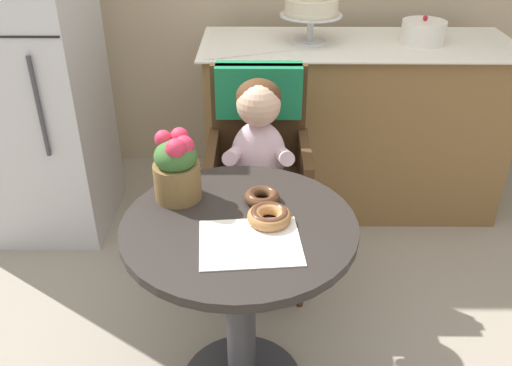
% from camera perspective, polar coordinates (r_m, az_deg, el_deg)
% --- Properties ---
extents(cafe_table, '(0.72, 0.72, 0.72)m').
position_cam_1_polar(cafe_table, '(1.77, -1.68, -9.80)').
color(cafe_table, '#282321').
rests_on(cafe_table, ground).
extents(wicker_chair, '(0.42, 0.45, 0.95)m').
position_cam_1_polar(wicker_chair, '(2.29, 0.27, 4.10)').
color(wicker_chair, '#472D19').
rests_on(wicker_chair, ground).
extents(seated_child, '(0.27, 0.32, 0.73)m').
position_cam_1_polar(seated_child, '(2.13, 0.26, 3.18)').
color(seated_child, silver).
rests_on(seated_child, ground).
extents(paper_napkin, '(0.31, 0.26, 0.00)m').
position_cam_1_polar(paper_napkin, '(1.55, -0.62, -6.26)').
color(paper_napkin, white).
rests_on(paper_napkin, cafe_table).
extents(donut_front, '(0.11, 0.11, 0.04)m').
position_cam_1_polar(donut_front, '(1.73, 0.63, -1.42)').
color(donut_front, '#4C2D19').
rests_on(donut_front, cafe_table).
extents(donut_mid, '(0.13, 0.13, 0.04)m').
position_cam_1_polar(donut_mid, '(1.63, 1.39, -3.38)').
color(donut_mid, '#AD7542').
rests_on(donut_mid, cafe_table).
extents(flower_vase, '(0.15, 0.15, 0.22)m').
position_cam_1_polar(flower_vase, '(1.72, -8.38, 1.77)').
color(flower_vase, brown).
rests_on(flower_vase, cafe_table).
extents(display_counter, '(1.56, 0.62, 0.90)m').
position_cam_1_polar(display_counter, '(2.95, 9.97, 5.91)').
color(display_counter, olive).
rests_on(display_counter, ground).
extents(tiered_cake_stand, '(0.30, 0.30, 0.28)m').
position_cam_1_polar(tiered_cake_stand, '(2.73, 5.84, 18.13)').
color(tiered_cake_stand, silver).
rests_on(tiered_cake_stand, display_counter).
extents(round_layer_cake, '(0.21, 0.21, 0.13)m').
position_cam_1_polar(round_layer_cake, '(2.86, 17.14, 14.91)').
color(round_layer_cake, white).
rests_on(round_layer_cake, display_counter).
extents(refrigerator, '(0.64, 0.63, 1.70)m').
position_cam_1_polar(refrigerator, '(2.81, -23.37, 11.31)').
color(refrigerator, silver).
rests_on(refrigerator, ground).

